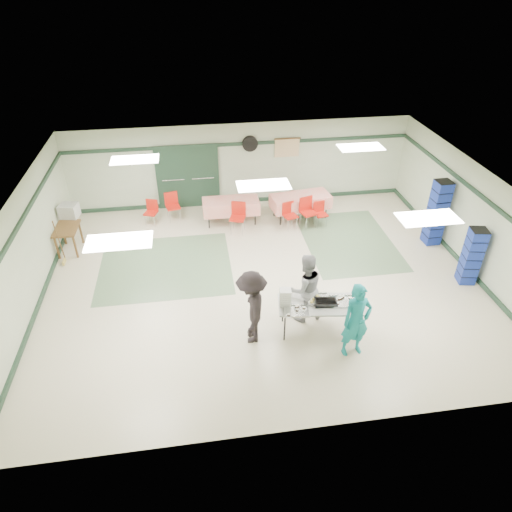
{
  "coord_description": "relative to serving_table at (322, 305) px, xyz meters",
  "views": [
    {
      "loc": [
        -1.56,
        -9.36,
        7.08
      ],
      "look_at": [
        -0.21,
        -0.3,
        0.96
      ],
      "focal_mm": 32.0,
      "sensor_mm": 36.0,
      "label": 1
    }
  ],
  "objects": [
    {
      "name": "floor",
      "position": [
        -0.97,
        2.05,
        -0.72
      ],
      "size": [
        11.0,
        11.0,
        0.0
      ],
      "primitive_type": "plane",
      "color": "beige",
      "rests_on": "ground"
    },
    {
      "name": "ceiling",
      "position": [
        -0.97,
        2.05,
        1.98
      ],
      "size": [
        11.0,
        11.0,
        0.0
      ],
      "primitive_type": "plane",
      "rotation": [
        3.14,
        0.0,
        0.0
      ],
      "color": "silver",
      "rests_on": "wall_back"
    },
    {
      "name": "wall_back",
      "position": [
        -0.97,
        6.55,
        0.63
      ],
      "size": [
        11.0,
        0.0,
        11.0
      ],
      "primitive_type": "plane",
      "rotation": [
        1.57,
        0.0,
        0.0
      ],
      "color": "beige",
      "rests_on": "floor"
    },
    {
      "name": "wall_front",
      "position": [
        -0.97,
        -2.45,
        0.63
      ],
      "size": [
        11.0,
        0.0,
        11.0
      ],
      "primitive_type": "plane",
      "rotation": [
        -1.57,
        0.0,
        0.0
      ],
      "color": "beige",
      "rests_on": "floor"
    },
    {
      "name": "wall_left",
      "position": [
        -6.47,
        2.05,
        0.63
      ],
      "size": [
        0.0,
        9.0,
        9.0
      ],
      "primitive_type": "plane",
      "rotation": [
        1.57,
        0.0,
        1.57
      ],
      "color": "beige",
      "rests_on": "floor"
    },
    {
      "name": "wall_right",
      "position": [
        4.53,
        2.05,
        0.63
      ],
      "size": [
        0.0,
        9.0,
        9.0
      ],
      "primitive_type": "plane",
      "rotation": [
        1.57,
        0.0,
        -1.57
      ],
      "color": "beige",
      "rests_on": "floor"
    },
    {
      "name": "trim_back",
      "position": [
        -0.97,
        6.52,
        1.33
      ],
      "size": [
        11.0,
        0.06,
        0.1
      ],
      "primitive_type": "cube",
      "color": "#1D3627",
      "rests_on": "wall_back"
    },
    {
      "name": "baseboard_back",
      "position": [
        -0.97,
        6.52,
        -0.66
      ],
      "size": [
        11.0,
        0.06,
        0.12
      ],
      "primitive_type": "cube",
      "color": "#1D3627",
      "rests_on": "floor"
    },
    {
      "name": "trim_left",
      "position": [
        -6.44,
        2.05,
        1.33
      ],
      "size": [
        0.06,
        9.0,
        0.1
      ],
      "primitive_type": "cube",
      "rotation": [
        0.0,
        0.0,
        1.57
      ],
      "color": "#1D3627",
      "rests_on": "wall_back"
    },
    {
      "name": "baseboard_left",
      "position": [
        -6.44,
        2.05,
        -0.66
      ],
      "size": [
        0.06,
        9.0,
        0.12
      ],
      "primitive_type": "cube",
      "rotation": [
        0.0,
        0.0,
        1.57
      ],
      "color": "#1D3627",
      "rests_on": "floor"
    },
    {
      "name": "trim_right",
      "position": [
        4.5,
        2.05,
        1.33
      ],
      "size": [
        0.06,
        9.0,
        0.1
      ],
      "primitive_type": "cube",
      "rotation": [
        0.0,
        0.0,
        1.57
      ],
      "color": "#1D3627",
      "rests_on": "wall_back"
    },
    {
      "name": "baseboard_right",
      "position": [
        4.5,
        2.05,
        -0.66
      ],
      "size": [
        0.06,
        9.0,
        0.12
      ],
      "primitive_type": "cube",
      "rotation": [
        0.0,
        0.0,
        1.57
      ],
      "color": "#1D3627",
      "rests_on": "floor"
    },
    {
      "name": "green_patch_a",
      "position": [
        -3.47,
        3.05,
        -0.71
      ],
      "size": [
        3.5,
        3.0,
        0.01
      ],
      "primitive_type": "cube",
      "color": "#5F7857",
      "rests_on": "floor"
    },
    {
      "name": "green_patch_b",
      "position": [
        1.83,
        3.55,
        -0.71
      ],
      "size": [
        2.5,
        3.5,
        0.01
      ],
      "primitive_type": "cube",
      "color": "#5F7857",
      "rests_on": "floor"
    },
    {
      "name": "double_door_left",
      "position": [
        -3.17,
        6.49,
        0.33
      ],
      "size": [
        0.9,
        0.06,
        2.1
      ],
      "primitive_type": "cube",
      "color": "#939693",
      "rests_on": "floor"
    },
    {
      "name": "double_door_right",
      "position": [
        -2.22,
        6.49,
        0.33
      ],
      "size": [
        0.9,
        0.06,
        2.1
      ],
      "primitive_type": "cube",
      "color": "#939693",
      "rests_on": "floor"
    },
    {
      "name": "door_frame",
      "position": [
        -2.7,
        6.47,
        0.33
      ],
      "size": [
        2.0,
        0.03,
        2.15
      ],
      "primitive_type": "cube",
      "color": "#1D3627",
      "rests_on": "floor"
    },
    {
      "name": "wall_fan",
      "position": [
        -0.67,
        6.49,
        1.33
      ],
      "size": [
        0.5,
        0.1,
        0.5
      ],
      "primitive_type": "cylinder",
      "rotation": [
        1.57,
        0.0,
        0.0
      ],
      "color": "black",
      "rests_on": "wall_back"
    },
    {
      "name": "scroll_banner",
      "position": [
        0.53,
        6.49,
        1.13
      ],
      "size": [
        0.8,
        0.02,
        0.6
      ],
      "primitive_type": "cube",
      "color": "#D6BA85",
      "rests_on": "wall_back"
    },
    {
      "name": "serving_table",
      "position": [
        0.0,
        0.0,
        0.0
      ],
      "size": [
        1.97,
        1.01,
        0.76
      ],
      "rotation": [
        0.0,
        0.0,
        -0.13
      ],
      "color": "#9C9D98",
      "rests_on": "floor"
    },
    {
      "name": "sheet_tray_right",
      "position": [
        0.49,
        -0.02,
        0.06
      ],
      "size": [
        0.61,
        0.49,
        0.02
      ],
      "primitive_type": "cube",
      "rotation": [
        0.0,
        0.0,
        -0.13
      ],
      "color": "silver",
      "rests_on": "serving_table"
    },
    {
      "name": "sheet_tray_mid",
      "position": [
        -0.08,
        0.14,
        0.06
      ],
      "size": [
        0.62,
        0.5,
        0.02
      ],
      "primitive_type": "cube",
      "rotation": [
        0.0,
        0.0,
        -0.13
      ],
      "color": "silver",
      "rests_on": "serving_table"
    },
    {
      "name": "sheet_tray_left",
      "position": [
        -0.61,
        -0.18,
        0.06
      ],
      "size": [
        0.57,
        0.46,
        0.02
      ],
      "primitive_type": "cube",
      "rotation": [
        0.0,
        0.0,
        -0.13
      ],
      "color": "silver",
      "rests_on": "serving_table"
    },
    {
      "name": "baking_pan",
      "position": [
        0.07,
        -0.02,
        0.08
      ],
      "size": [
        0.51,
        0.36,
        0.08
      ],
      "primitive_type": "cube",
      "rotation": [
        0.0,
        0.0,
        -0.13
      ],
      "color": "black",
      "rests_on": "serving_table"
    },
    {
      "name": "foam_box_stack",
      "position": [
        -0.8,
        0.11,
        0.24
      ],
      "size": [
        0.27,
        0.25,
        0.39
      ],
      "primitive_type": "cube",
      "rotation": [
        0.0,
        0.0,
        -0.13
      ],
      "color": "white",
      "rests_on": "serving_table"
    },
    {
      "name": "volunteer_teal",
      "position": [
        0.5,
        -0.74,
        0.14
      ],
      "size": [
        0.68,
        0.5,
        1.72
      ],
      "primitive_type": "imported",
      "rotation": [
        0.0,
        0.0,
        0.15
      ],
      "color": "teal",
      "rests_on": "floor"
    },
    {
      "name": "volunteer_grey",
      "position": [
        -0.27,
        0.48,
        0.14
      ],
      "size": [
        0.93,
        0.79,
        1.71
      ],
      "primitive_type": "imported",
      "rotation": [
        0.0,
        0.0,
        3.33
      ],
      "color": "gray",
      "rests_on": "floor"
    },
    {
      "name": "volunteer_dark",
      "position": [
        -1.54,
        -0.03,
        0.16
      ],
      "size": [
        0.79,
        1.2,
        1.74
      ],
      "primitive_type": "imported",
      "rotation": [
        0.0,
        0.0,
        -1.7
      ],
      "color": "black",
      "rests_on": "floor"
    },
    {
      "name": "dining_table_a",
      "position": [
        0.75,
        5.21,
        -0.15
      ],
      "size": [
        1.93,
        1.07,
        0.77
      ],
      "rotation": [
        0.0,
        0.0,
        0.14
      ],
      "color": "red",
      "rests_on": "floor"
    },
    {
      "name": "dining_table_b",
      "position": [
        -1.45,
        5.21,
        -0.15
      ],
      "size": [
        1.71,
        0.76,
        0.77
      ],
      "rotation": [
        0.0,
        0.0,
        -0.0
      ],
      "color": "red",
      "rests_on": "floor"
    },
    {
      "name": "chair_a",
      "position": [
        0.83,
        4.65,
        -0.14
      ],
      "size": [
        0.55,
        0.55,
        0.94
      ],
      "rotation": [
        0.0,
        0.0,
        0.32
      ],
      "color": "red",
      "rests_on": "floor"
    },
    {
      "name": "chair_b",
      "position": [
        0.27,
        4.64,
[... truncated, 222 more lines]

